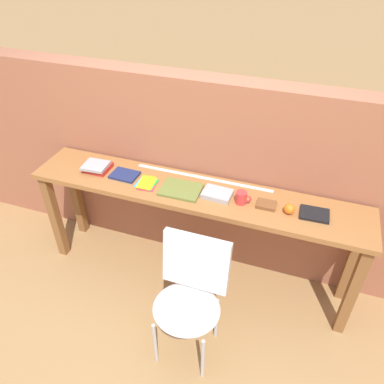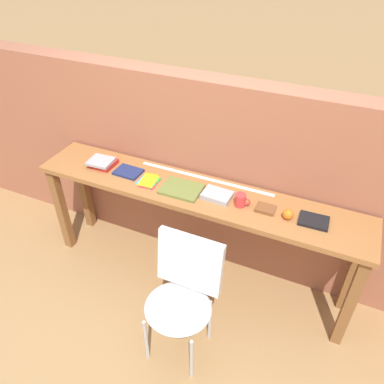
{
  "view_description": "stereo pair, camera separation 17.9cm",
  "coord_description": "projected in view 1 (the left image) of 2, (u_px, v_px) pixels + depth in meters",
  "views": [
    {
      "loc": [
        0.7,
        -1.75,
        2.49
      ],
      "look_at": [
        0.0,
        0.25,
        0.9
      ],
      "focal_mm": 35.0,
      "sensor_mm": 36.0,
      "label": 1
    },
    {
      "loc": [
        0.86,
        -1.68,
        2.49
      ],
      "look_at": [
        0.0,
        0.25,
        0.9
      ],
      "focal_mm": 35.0,
      "sensor_mm": 36.0,
      "label": 2
    }
  ],
  "objects": [
    {
      "name": "sideboard",
      "position": [
        194.0,
        205.0,
        2.78
      ],
      "size": [
        2.5,
        0.44,
        0.88
      ],
      "color": "#996033",
      "rests_on": "ground"
    },
    {
      "name": "book_repair_rightmost",
      "position": [
        314.0,
        214.0,
        2.47
      ],
      "size": [
        0.19,
        0.15,
        0.02
      ],
      "primitive_type": "cube",
      "rotation": [
        0.0,
        0.0,
        0.04
      ],
      "color": "black",
      "rests_on": "sideboard"
    },
    {
      "name": "ruler_metal_back_edge",
      "position": [
        203.0,
        178.0,
        2.82
      ],
      "size": [
        1.06,
        0.03,
        0.0
      ],
      "primitive_type": "cube",
      "color": "silver",
      "rests_on": "sideboard"
    },
    {
      "name": "pamphlet_pile_colourful",
      "position": [
        147.0,
        183.0,
        2.76
      ],
      "size": [
        0.16,
        0.19,
        0.01
      ],
      "color": "#3399D8",
      "rests_on": "sideboard"
    },
    {
      "name": "book_grey_hardcover",
      "position": [
        217.0,
        194.0,
        2.63
      ],
      "size": [
        0.21,
        0.16,
        0.03
      ],
      "primitive_type": "cube",
      "rotation": [
        0.0,
        0.0,
        -0.05
      ],
      "color": "#9E9EA3",
      "rests_on": "sideboard"
    },
    {
      "name": "mug",
      "position": [
        242.0,
        198.0,
        2.55
      ],
      "size": [
        0.11,
        0.08,
        0.09
      ],
      "color": "red",
      "rests_on": "sideboard"
    },
    {
      "name": "brick_wall_back",
      "position": [
        208.0,
        175.0,
        3.0
      ],
      "size": [
        6.0,
        0.2,
        1.59
      ],
      "primitive_type": "cube",
      "color": "#9E5B42",
      "rests_on": "ground"
    },
    {
      "name": "book_open_centre",
      "position": [
        181.0,
        190.0,
        2.69
      ],
      "size": [
        0.29,
        0.22,
        0.02
      ],
      "primitive_type": "cube",
      "rotation": [
        0.0,
        0.0,
        0.02
      ],
      "color": "olive",
      "rests_on": "sideboard"
    },
    {
      "name": "book_stack_leftmost",
      "position": [
        97.0,
        167.0,
        2.89
      ],
      "size": [
        0.19,
        0.19,
        0.06
      ],
      "color": "red",
      "rests_on": "sideboard"
    },
    {
      "name": "leather_journal_brown",
      "position": [
        266.0,
        205.0,
        2.54
      ],
      "size": [
        0.13,
        0.1,
        0.02
      ],
      "primitive_type": "cube",
      "rotation": [
        0.0,
        0.0,
        0.01
      ],
      "color": "brown",
      "rests_on": "sideboard"
    },
    {
      "name": "chair_white_moulded",
      "position": [
        190.0,
        293.0,
        2.4
      ],
      "size": [
        0.44,
        0.45,
        0.89
      ],
      "color": "silver",
      "rests_on": "ground"
    },
    {
      "name": "ground_plane",
      "position": [
        182.0,
        299.0,
        3.0
      ],
      "size": [
        40.0,
        40.0,
        0.0
      ],
      "primitive_type": "plane",
      "color": "#9E7547"
    },
    {
      "name": "sports_ball_small",
      "position": [
        289.0,
        209.0,
        2.47
      ],
      "size": [
        0.07,
        0.07,
        0.07
      ],
      "primitive_type": "sphere",
      "color": "orange",
      "rests_on": "sideboard"
    },
    {
      "name": "magazine_cycling",
      "position": [
        125.0,
        175.0,
        2.83
      ],
      "size": [
        0.21,
        0.16,
        0.02
      ],
      "primitive_type": "cube",
      "rotation": [
        0.0,
        0.0,
        -0.03
      ],
      "color": "navy",
      "rests_on": "sideboard"
    }
  ]
}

